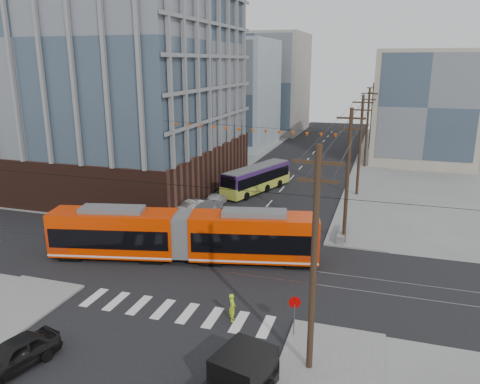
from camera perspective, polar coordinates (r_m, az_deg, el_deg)
name	(u,v)px	position (r m, az deg, el deg)	size (l,w,h in m)	color
ground	(195,289)	(31.36, -5.54, -11.67)	(160.00, 160.00, 0.00)	slate
office_building	(94,62)	(58.81, -17.41, 14.88)	(30.00, 25.00, 28.60)	#381E16
bg_bldg_nw_near	(220,94)	(82.69, -2.48, 11.89)	(18.00, 16.00, 18.00)	#8C99A5
bg_bldg_ne_near	(424,107)	(73.99, 21.52, 9.62)	(14.00, 14.00, 16.00)	gray
bg_bldg_nw_far	(266,83)	(100.85, 3.14, 13.11)	(16.00, 18.00, 20.00)	gray
bg_bldg_ne_far	(428,103)	(94.09, 21.99, 10.02)	(16.00, 16.00, 14.00)	#8C99A5
utility_pole_near	(314,264)	(21.63, 8.97, -8.70)	(0.30, 0.30, 11.00)	black
utility_pole_far	(372,117)	(82.08, 15.75, 8.84)	(0.30, 0.30, 11.00)	black
streetcar	(183,235)	(35.05, -6.94, -5.27)	(19.86, 2.79, 3.83)	red
city_bus	(257,179)	(53.21, 2.05, 1.64)	(2.30, 10.63, 3.01)	#351B50
black_sedan	(13,355)	(26.10, -25.89, -17.45)	(1.81, 4.50, 1.53)	black
parked_car_silver	(200,207)	(45.27, -4.95, -1.81)	(1.76, 5.06, 1.67)	#A4A4A4
parked_car_white	(215,200)	(48.18, -3.01, -0.93)	(1.79, 4.41, 1.28)	#BCBBBB
parked_car_grey	(233,188)	(52.61, -0.90, 0.47)	(1.99, 4.31, 1.20)	#575E69
pedestrian	(232,307)	(27.42, -0.95, -13.88)	(0.61, 0.40, 1.67)	#B3DE1E
stop_sign	(294,318)	(25.97, 6.62, -15.06)	(0.69, 0.69, 2.27)	#A10100
jersey_barrier	(343,234)	(40.35, 12.39, -4.99)	(0.89, 3.96, 0.79)	gray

